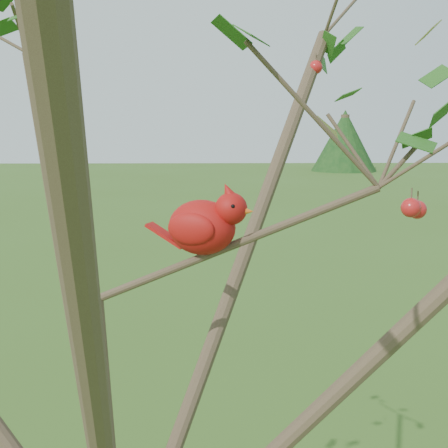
% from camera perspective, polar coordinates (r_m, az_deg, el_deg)
% --- Properties ---
extents(crabapple_tree, '(2.35, 2.05, 2.95)m').
position_cam_1_polar(crabapple_tree, '(1.10, -10.68, -0.89)').
color(crabapple_tree, '#3F2F22').
rests_on(crabapple_tree, ground).
extents(cardinal, '(0.24, 0.16, 0.17)m').
position_cam_1_polar(cardinal, '(1.19, -1.90, -0.06)').
color(cardinal, '#B00F10').
rests_on(cardinal, ground).
extents(distant_trees, '(44.62, 16.95, 3.52)m').
position_cam_1_polar(distant_trees, '(27.03, -2.98, 7.70)').
color(distant_trees, '#3F2F22').
rests_on(distant_trees, ground).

